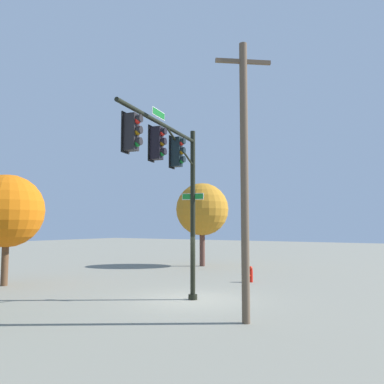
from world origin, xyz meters
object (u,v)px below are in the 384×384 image
Objects in this scene: utility_pole at (244,174)px; tree_far at (202,209)px; signal_pole_assembly at (170,167)px; tree_near at (7,211)px; fire_hydrant at (250,274)px.

tree_far is at bearing -145.07° from utility_pole.
signal_pole_assembly is at bearing 26.28° from tree_far.
utility_pole is (0.19, 2.97, -0.49)m from signal_pole_assembly.
tree_near is at bearing -92.68° from utility_pole.
utility_pole is at bearing 86.31° from signal_pole_assembly.
tree_far is at bearing -153.72° from signal_pole_assembly.
fire_hydrant is at bearing 47.52° from tree_far.
signal_pole_assembly is 9.29m from fire_hydrant.
fire_hydrant is 12.87m from tree_near.
signal_pole_assembly is 10.42m from tree_near.
utility_pole is 9.84m from fire_hydrant.
tree_near is at bearing -92.39° from signal_pole_assembly.
fire_hydrant is at bearing -176.67° from signal_pole_assembly.
utility_pole is 13.34m from tree_near.
tree_far reaches higher than fire_hydrant.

